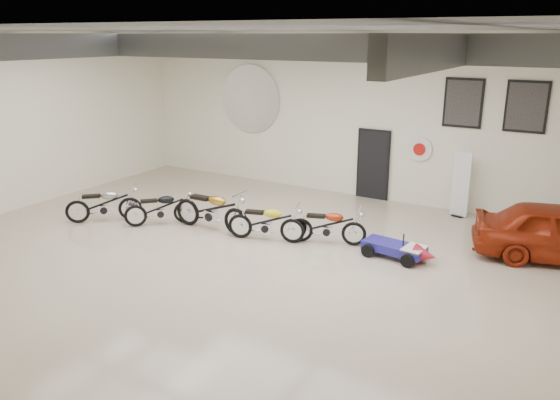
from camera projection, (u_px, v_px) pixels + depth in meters
The scene contains 17 objects.
floor at pixel (253, 260), 12.38m from camera, with size 16.00×12.00×0.01m, color #B5A88A.
ceiling at pixel (249, 29), 10.92m from camera, with size 16.00×12.00×0.01m, color slate.
back_wall at pixel (361, 117), 16.58m from camera, with size 16.00×0.02×5.00m, color white.
left_wall at pixel (18, 122), 15.57m from camera, with size 0.02×12.00×5.00m, color white.
ceiling_beams at pixel (250, 42), 10.99m from camera, with size 15.80×11.80×0.32m, color slate, non-canonical shape.
door at pixel (373, 165), 16.71m from camera, with size 0.92×0.08×2.10m, color black.
logo_plaque at pixel (250, 99), 18.41m from camera, with size 2.30×0.06×1.16m, color silver, non-canonical shape.
poster_left at pixel (463, 103), 14.90m from camera, with size 1.05×0.08×1.35m, color black, non-canonical shape.
poster_mid at pixel (526, 107), 14.11m from camera, with size 1.05×0.08×1.35m, color black, non-canonical shape.
oil_sign at pixel (420, 149), 15.84m from camera, with size 0.72×0.10×0.72m, color white, non-canonical shape.
banner_stand at pixel (461, 184), 15.03m from camera, with size 0.51×0.20×1.86m, color white, non-canonical shape.
motorcycle_silver at pixel (103, 203), 14.76m from camera, with size 1.96×0.61×1.02m, color silver, non-canonical shape.
motorcycle_black at pixel (160, 208), 14.51m from camera, with size 1.84×0.57×0.96m, color silver, non-canonical shape.
motorcycle_gold at pixel (211, 209), 14.08m from camera, with size 2.23×0.69×1.16m, color silver, non-canonical shape.
motorcycle_yellow at pixel (266, 221), 13.39m from camera, with size 1.91×0.59×0.99m, color silver, non-canonical shape.
motorcycle_red at pixel (327, 225), 13.19m from camera, with size 1.85×0.57×0.96m, color silver, non-canonical shape.
go_kart at pixel (400, 246), 12.33m from camera, with size 1.73×0.78×0.63m, color navy, non-canonical shape.
Camera 1 is at (6.39, -9.51, 4.90)m, focal length 35.00 mm.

